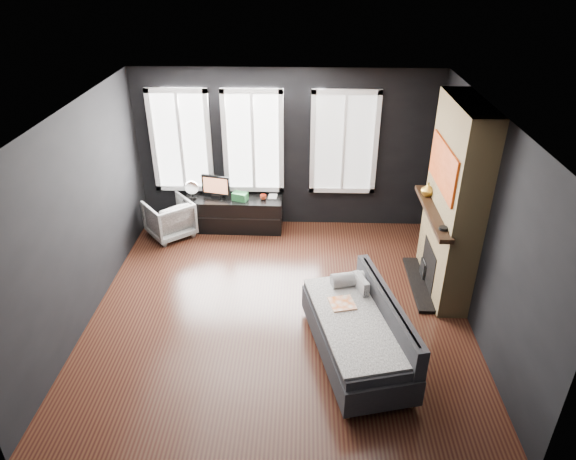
{
  "coord_description": "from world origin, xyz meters",
  "views": [
    {
      "loc": [
        0.3,
        -5.61,
        4.33
      ],
      "look_at": [
        0.1,
        0.3,
        1.05
      ],
      "focal_mm": 32.0,
      "sensor_mm": 36.0,
      "label": 1
    }
  ],
  "objects_px": {
    "media_console": "(234,213)",
    "monitor": "(216,185)",
    "book": "(268,191)",
    "sofa": "(356,329)",
    "armchair": "(169,217)",
    "mug": "(263,196)",
    "mantel_vase": "(428,189)"
  },
  "relations": [
    {
      "from": "media_console",
      "to": "monitor",
      "type": "distance_m",
      "value": 0.58
    },
    {
      "from": "monitor",
      "to": "book",
      "type": "xyz_separation_m",
      "value": [
        0.88,
        0.05,
        -0.12
      ]
    },
    {
      "from": "monitor",
      "to": "sofa",
      "type": "bearing_deg",
      "value": -42.79
    },
    {
      "from": "sofa",
      "to": "armchair",
      "type": "xyz_separation_m",
      "value": [
        -2.89,
        2.86,
        -0.06
      ]
    },
    {
      "from": "armchair",
      "to": "book",
      "type": "relative_size",
      "value": 3.46
    },
    {
      "from": "mug",
      "to": "media_console",
      "type": "bearing_deg",
      "value": 177.66
    },
    {
      "from": "book",
      "to": "media_console",
      "type": "bearing_deg",
      "value": -172.54
    },
    {
      "from": "media_console",
      "to": "book",
      "type": "xyz_separation_m",
      "value": [
        0.6,
        0.08,
        0.39
      ]
    },
    {
      "from": "armchair",
      "to": "mantel_vase",
      "type": "distance_m",
      "value": 4.21
    },
    {
      "from": "sofa",
      "to": "monitor",
      "type": "bearing_deg",
      "value": 110.38
    },
    {
      "from": "book",
      "to": "mantel_vase",
      "type": "height_order",
      "value": "mantel_vase"
    },
    {
      "from": "armchair",
      "to": "mantel_vase",
      "type": "bearing_deg",
      "value": 127.83
    },
    {
      "from": "sofa",
      "to": "mantel_vase",
      "type": "bearing_deg",
      "value": 47.18
    },
    {
      "from": "sofa",
      "to": "book",
      "type": "xyz_separation_m",
      "value": [
        -1.25,
        3.23,
        0.26
      ]
    },
    {
      "from": "armchair",
      "to": "mantel_vase",
      "type": "relative_size",
      "value": 3.56
    },
    {
      "from": "book",
      "to": "mantel_vase",
      "type": "relative_size",
      "value": 1.03
    },
    {
      "from": "sofa",
      "to": "media_console",
      "type": "distance_m",
      "value": 3.65
    },
    {
      "from": "armchair",
      "to": "book",
      "type": "height_order",
      "value": "book"
    },
    {
      "from": "armchair",
      "to": "mug",
      "type": "height_order",
      "value": "armchair"
    },
    {
      "from": "media_console",
      "to": "mantel_vase",
      "type": "relative_size",
      "value": 8.44
    },
    {
      "from": "armchair",
      "to": "sofa",
      "type": "bearing_deg",
      "value": 95.8
    },
    {
      "from": "media_console",
      "to": "book",
      "type": "relative_size",
      "value": 8.2
    },
    {
      "from": "mantel_vase",
      "to": "media_console",
      "type": "bearing_deg",
      "value": 158.05
    },
    {
      "from": "media_console",
      "to": "monitor",
      "type": "height_order",
      "value": "monitor"
    },
    {
      "from": "media_console",
      "to": "mug",
      "type": "bearing_deg",
      "value": -1.43
    },
    {
      "from": "media_console",
      "to": "mantel_vase",
      "type": "bearing_deg",
      "value": -21.05
    },
    {
      "from": "sofa",
      "to": "mug",
      "type": "height_order",
      "value": "sofa"
    },
    {
      "from": "sofa",
      "to": "book",
      "type": "bearing_deg",
      "value": 97.73
    },
    {
      "from": "armchair",
      "to": "monitor",
      "type": "bearing_deg",
      "value": 163.14
    },
    {
      "from": "monitor",
      "to": "book",
      "type": "bearing_deg",
      "value": 16.65
    },
    {
      "from": "media_console",
      "to": "book",
      "type": "height_order",
      "value": "book"
    },
    {
      "from": "monitor",
      "to": "mantel_vase",
      "type": "height_order",
      "value": "mantel_vase"
    }
  ]
}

